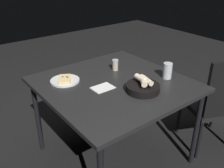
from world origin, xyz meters
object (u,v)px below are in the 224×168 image
(bread_basket, at_px, (143,87))
(beer_glass, at_px, (167,71))
(pizza_plate, at_px, (65,80))
(chair_near, at_px, (219,100))
(dining_table, at_px, (114,89))
(pepper_shaker, at_px, (115,65))

(bread_basket, relative_size, beer_glass, 1.94)
(pizza_plate, relative_size, chair_near, 0.25)
(pizza_plate, xyz_separation_m, chair_near, (1.07, -0.71, -0.23))
(dining_table, height_order, pepper_shaker, pepper_shaker)
(dining_table, height_order, bread_basket, bread_basket)
(pepper_shaker, height_order, chair_near, chair_near)
(bread_basket, distance_m, beer_glass, 0.31)
(pizza_plate, distance_m, chair_near, 1.30)
(pizza_plate, bearing_deg, chair_near, -33.71)
(beer_glass, bearing_deg, pizza_plate, 146.84)
(dining_table, bearing_deg, pepper_shaker, 49.67)
(pepper_shaker, bearing_deg, beer_glass, -59.34)
(pizza_plate, bearing_deg, beer_glass, -33.16)
(bread_basket, xyz_separation_m, pepper_shaker, (0.08, 0.43, 0.01))
(chair_near, bearing_deg, bread_basket, 162.31)
(bread_basket, bearing_deg, dining_table, 107.49)
(pepper_shaker, xyz_separation_m, chair_near, (0.61, -0.65, -0.26))
(dining_table, distance_m, chair_near, 0.92)
(pizza_plate, relative_size, pepper_shaker, 2.44)
(pizza_plate, bearing_deg, pepper_shaker, -7.71)
(pizza_plate, bearing_deg, bread_basket, -53.02)
(dining_table, xyz_separation_m, bread_basket, (0.08, -0.24, 0.09))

